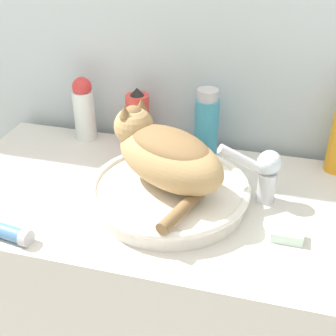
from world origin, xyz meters
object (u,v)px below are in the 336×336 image
at_px(faucet, 264,171).
at_px(cat, 165,153).
at_px(spray_bottle_trigger, 138,119).
at_px(cream_tube, 5,231).
at_px(lotion_bottle_white, 84,109).
at_px(soap_bar, 287,235).
at_px(mouthwash_bottle, 205,123).

bearing_deg(faucet, cat, -2.16).
bearing_deg(cat, spray_bottle_trigger, -30.62).
distance_m(spray_bottle_trigger, cream_tube, 0.51).
distance_m(cat, spray_bottle_trigger, 0.30).
bearing_deg(cream_tube, cat, 37.38).
relative_size(lotion_bottle_white, cream_tube, 1.39).
bearing_deg(soap_bar, lotion_bottle_white, 151.70).
height_order(cat, cream_tube, cat).
xyz_separation_m(faucet, spray_bottle_trigger, (-0.37, 0.20, -0.00)).
xyz_separation_m(spray_bottle_trigger, soap_bar, (0.44, -0.33, -0.07)).
bearing_deg(mouthwash_bottle, cream_tube, -125.34).
height_order(cream_tube, soap_bar, cream_tube).
distance_m(cat, soap_bar, 0.32).
xyz_separation_m(mouthwash_bottle, soap_bar, (0.25, -0.33, -0.08)).
height_order(cat, lotion_bottle_white, cat).
distance_m(lotion_bottle_white, mouthwash_bottle, 0.36).
height_order(faucet, spray_bottle_trigger, spray_bottle_trigger).
height_order(faucet, mouthwash_bottle, mouthwash_bottle).
bearing_deg(mouthwash_bottle, faucet, -47.38).
height_order(mouthwash_bottle, spray_bottle_trigger, mouthwash_bottle).
relative_size(spray_bottle_trigger, cream_tube, 1.29).
height_order(cat, mouthwash_bottle, cat).
bearing_deg(mouthwash_bottle, lotion_bottle_white, 180.00).
relative_size(cat, cream_tube, 2.41).
xyz_separation_m(lotion_bottle_white, mouthwash_bottle, (0.36, 0.00, -0.00)).
distance_m(lotion_bottle_white, soap_bar, 0.70).
bearing_deg(lotion_bottle_white, mouthwash_bottle, 0.00).
distance_m(faucet, lotion_bottle_white, 0.57).
relative_size(cat, faucet, 2.12).
bearing_deg(lotion_bottle_white, soap_bar, -28.30).
bearing_deg(cream_tube, soap_bar, 14.49).
xyz_separation_m(spray_bottle_trigger, cream_tube, (-0.15, -0.48, -0.07)).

